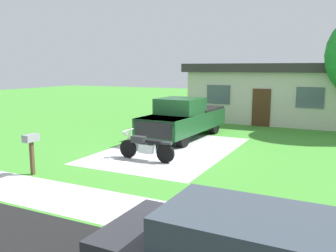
% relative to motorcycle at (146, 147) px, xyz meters
% --- Properties ---
extents(ground_plane, '(80.00, 80.00, 0.00)m').
position_rel_motorcycle_xyz_m(ground_plane, '(0.08, 1.84, -0.47)').
color(ground_plane, '#439232').
extents(driveway_pad, '(4.61, 7.21, 0.01)m').
position_rel_motorcycle_xyz_m(driveway_pad, '(0.08, 1.84, -0.47)').
color(driveway_pad, '#BDBDBD').
rests_on(driveway_pad, ground).
extents(sidewalk_strip, '(36.00, 1.80, 0.01)m').
position_rel_motorcycle_xyz_m(sidewalk_strip, '(0.08, -4.16, -0.47)').
color(sidewalk_strip, silver).
rests_on(sidewalk_strip, ground).
extents(motorcycle, '(2.21, 0.70, 1.09)m').
position_rel_motorcycle_xyz_m(motorcycle, '(0.00, 0.00, 0.00)').
color(motorcycle, black).
rests_on(motorcycle, ground).
extents(pickup_truck, '(2.23, 5.70, 1.90)m').
position_rel_motorcycle_xyz_m(pickup_truck, '(-0.44, 4.39, 0.48)').
color(pickup_truck, black).
rests_on(pickup_truck, ground).
extents(mailbox, '(0.26, 0.48, 1.26)m').
position_rel_motorcycle_xyz_m(mailbox, '(-2.24, -3.08, 0.51)').
color(mailbox, '#4C3823').
rests_on(mailbox, ground).
extents(neighbor_house, '(9.60, 5.60, 3.50)m').
position_rel_motorcycle_xyz_m(neighbor_house, '(2.05, 11.91, 1.32)').
color(neighbor_house, beige).
rests_on(neighbor_house, ground).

